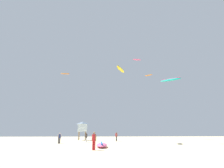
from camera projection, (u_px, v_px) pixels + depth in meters
name	position (u px, v px, depth m)	size (l,w,h in m)	color
ground_plane	(127.00, 154.00, 14.08)	(120.00, 120.00, 0.00)	beige
person_foreground	(94.00, 139.00, 17.25)	(0.48, 0.42, 1.78)	#B21E23
person_midground	(59.00, 137.00, 27.50)	(0.51, 0.38, 1.67)	black
person_left	(116.00, 136.00, 34.41)	(0.41, 0.59, 1.79)	black
person_right	(86.00, 137.00, 30.75)	(0.38, 0.55, 1.66)	silver
kite_grounded_near	(102.00, 145.00, 20.51)	(1.29, 4.55, 0.55)	#E5598C
lifeguard_tower	(83.00, 126.00, 39.65)	(2.30, 2.30, 4.15)	#8C704C
kite_aloft_0	(121.00, 69.00, 35.10)	(2.70, 4.11, 0.80)	yellow
kite_aloft_1	(171.00, 80.00, 32.53)	(3.81, 3.19, 0.86)	#19B29E
kite_aloft_2	(148.00, 75.00, 56.52)	(2.46, 2.17, 0.32)	orange
kite_aloft_3	(137.00, 60.00, 56.02)	(2.99, 1.16, 0.34)	#E5598C
kite_aloft_4	(65.00, 74.00, 42.15)	(2.19, 0.74, 0.36)	orange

